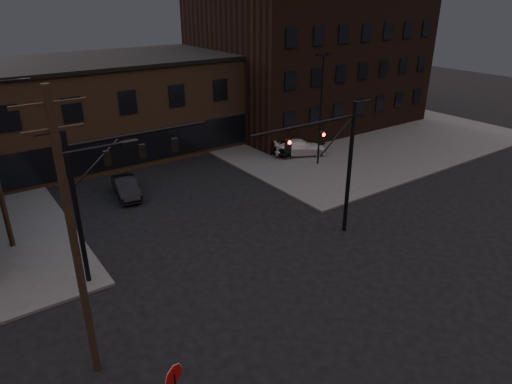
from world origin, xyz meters
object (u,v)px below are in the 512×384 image
Objects in this scene: traffic_signal_near at (336,158)px; parked_car_lot_a at (292,146)px; traffic_signal_far at (101,186)px; car_crossing at (126,187)px; parked_car_lot_b at (300,147)px; stop_sign at (175,381)px.

traffic_signal_near reaches higher than parked_car_lot_a.
car_crossing is at bearing 65.43° from traffic_signal_far.
traffic_signal_near is at bearing -48.73° from car_crossing.
traffic_signal_near is 1.69× the size of parked_car_lot_b.
parked_car_lot_a is at bearing 46.63° from parked_car_lot_b.
stop_sign is at bearing -97.32° from traffic_signal_far.
traffic_signal_near and traffic_signal_far have the same top height.
traffic_signal_far reaches higher than parked_car_lot_a.
stop_sign is 0.59× the size of car_crossing.
parked_car_lot_a is at bearing 42.79° from stop_sign.
stop_sign is (-13.36, -6.49, -3.09)m from traffic_signal_near.
car_crossing is at bearing 121.91° from traffic_signal_near.
stop_sign is at bearing 116.12° from parked_car_lot_a.
traffic_signal_far is 1.96× the size of parked_car_lot_a.
car_crossing is (-7.88, 12.66, -4.24)m from traffic_signal_near.
traffic_signal_near is 15.49m from parked_car_lot_a.
parked_car_lot_b is (19.92, 8.62, -4.18)m from traffic_signal_far.
traffic_signal_far is (-12.07, 3.50, 0.08)m from traffic_signal_near.
parked_car_lot_b reaches higher than car_crossing.
traffic_signal_near is 3.23× the size of stop_sign.
parked_car_lot_b is at bearing -176.31° from parked_car_lot_a.
parked_car_lot_b is at bearing 7.39° from car_crossing.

